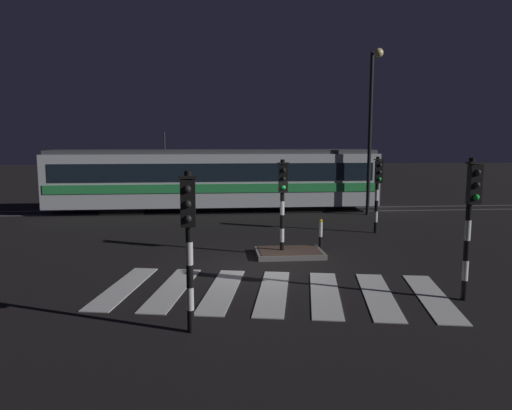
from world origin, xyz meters
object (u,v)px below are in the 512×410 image
Objects in this scene: traffic_light_corner_far_right at (378,183)px; bollard_island_edge at (321,235)px; traffic_light_kerb_mid_left at (189,228)px; tram at (215,178)px; street_lamp_trackside_right at (372,114)px; traffic_light_corner_near_right at (471,208)px; traffic_light_median_centre at (283,193)px.

traffic_light_corner_far_right is 2.80× the size of bollard_island_edge.
traffic_light_kerb_mid_left is 0.19× the size of tram.
traffic_light_kerb_mid_left is at bearing -120.30° from street_lamp_trackside_right.
street_lamp_trackside_right is at bearing 81.80° from traffic_light_corner_near_right.
traffic_light_median_centre is at bearing 66.23° from traffic_light_kerb_mid_left.
traffic_light_corner_near_right is 3.06× the size of bollard_island_edge.
tram is at bearing 110.58° from bollard_island_edge.
traffic_light_corner_near_right is (-0.67, -8.27, 0.19)m from traffic_light_corner_far_right.
traffic_light_kerb_mid_left reaches higher than traffic_light_corner_far_right.
traffic_light_corner_near_right is at bearing -66.97° from bollard_island_edge.
traffic_light_corner_near_right is at bearing -98.20° from street_lamp_trackside_right.
traffic_light_corner_far_right is 0.98× the size of traffic_light_median_centre.
traffic_light_corner_far_right is 0.39× the size of street_lamp_trackside_right.
street_lamp_trackside_right is (1.84, 12.76, 2.76)m from traffic_light_corner_near_right.
traffic_light_median_centre is at bearing -77.90° from tram.
traffic_light_kerb_mid_left is at bearing -168.02° from traffic_light_corner_near_right.
traffic_light_corner_far_right reaches higher than bollard_island_edge.
bollard_island_edge is (4.12, 6.75, -1.57)m from traffic_light_kerb_mid_left.
traffic_light_kerb_mid_left is at bearing -92.00° from tram.
traffic_light_corner_far_right is 4.39m from bollard_island_edge.
traffic_light_corner_far_right is at bearing 38.36° from traffic_light_median_centre.
traffic_light_kerb_mid_left is at bearing -121.40° from bollard_island_edge.
bollard_island_edge is (-2.29, 5.39, -1.68)m from traffic_light_corner_near_right.
traffic_light_corner_far_right is 5.50m from street_lamp_trackside_right.
traffic_light_median_centre is at bearing -141.64° from traffic_light_corner_far_right.
tram reaches higher than traffic_light_corner_far_right.
street_lamp_trackside_right reaches higher than traffic_light_kerb_mid_left.
traffic_light_median_centre is 10.12m from street_lamp_trackside_right.
street_lamp_trackside_right is at bearing 55.16° from traffic_light_median_centre.
bollard_island_edge is at bearing -119.26° from street_lamp_trackside_right.
traffic_light_kerb_mid_left is at bearing -126.35° from traffic_light_corner_far_right.
traffic_light_kerb_mid_left is 8.07m from bollard_island_edge.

